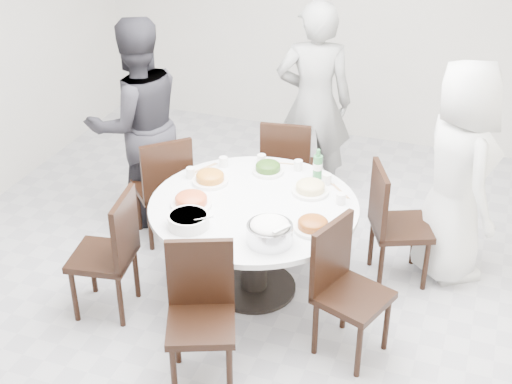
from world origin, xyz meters
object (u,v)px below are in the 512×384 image
(chair_n, at_px, (288,166))
(soup_bowl, at_px, (188,221))
(beverage_bottle, at_px, (318,164))
(rice_bowl, at_px, (270,234))
(dining_table, at_px, (254,248))
(diner_right, at_px, (458,173))
(diner_left, at_px, (138,124))
(chair_sw, at_px, (102,254))
(chair_nw, at_px, (162,186))
(chair_s, at_px, (201,322))
(diner_middle, at_px, (314,104))
(chair_ne, at_px, (401,225))
(chair_se, at_px, (354,294))

(chair_n, relative_size, soup_bowl, 3.36)
(beverage_bottle, bearing_deg, rice_bowl, -93.82)
(dining_table, bearing_deg, rice_bowl, -58.31)
(diner_right, bearing_deg, diner_left, 61.38)
(dining_table, bearing_deg, diner_left, 152.00)
(chair_sw, xyz_separation_m, beverage_bottle, (1.25, 1.09, 0.40))
(chair_n, xyz_separation_m, diner_left, (-1.17, -0.47, 0.42))
(chair_nw, relative_size, diner_left, 0.53)
(chair_s, xyz_separation_m, diner_right, (1.31, 1.76, 0.39))
(beverage_bottle, bearing_deg, soup_bowl, -124.29)
(diner_left, bearing_deg, diner_middle, 167.17)
(rice_bowl, bearing_deg, chair_ne, 52.36)
(chair_ne, xyz_separation_m, chair_n, (-1.08, 0.63, 0.00))
(chair_nw, distance_m, diner_right, 2.35)
(chair_ne, bearing_deg, diner_middle, 20.63)
(diner_left, bearing_deg, chair_s, 80.53)
(dining_table, relative_size, chair_sw, 1.58)
(chair_n, xyz_separation_m, soup_bowl, (-0.22, -1.57, 0.32))
(rice_bowl, relative_size, soup_bowl, 1.07)
(dining_table, bearing_deg, chair_nw, 154.61)
(diner_right, xyz_separation_m, soup_bowl, (-1.64, -1.17, -0.07))
(diner_middle, distance_m, beverage_bottle, 1.06)
(dining_table, height_order, chair_ne, chair_ne)
(chair_nw, bearing_deg, chair_n, 173.71)
(chair_ne, xyz_separation_m, diner_left, (-2.26, 0.16, 0.42))
(dining_table, xyz_separation_m, chair_se, (0.84, -0.43, 0.10))
(chair_n, relative_size, chair_nw, 1.00)
(soup_bowl, xyz_separation_m, beverage_bottle, (0.64, 0.94, 0.08))
(chair_sw, relative_size, soup_bowl, 3.36)
(chair_s, height_order, beverage_bottle, beverage_bottle)
(diner_left, height_order, beverage_bottle, diner_left)
(chair_nw, bearing_deg, soup_bowl, 82.30)
(rice_bowl, height_order, beverage_bottle, beverage_bottle)
(dining_table, xyz_separation_m, diner_middle, (0.01, 1.53, 0.54))
(diner_middle, height_order, rice_bowl, diner_middle)
(chair_ne, relative_size, diner_middle, 0.52)
(diner_left, bearing_deg, rice_bowl, 97.53)
(chair_nw, height_order, beverage_bottle, beverage_bottle)
(chair_sw, bearing_deg, beverage_bottle, 121.78)
(chair_sw, height_order, rice_bowl, chair_sw)
(chair_n, bearing_deg, chair_sw, 55.54)
(chair_n, distance_m, chair_s, 2.16)
(soup_bowl, bearing_deg, chair_nw, 126.53)
(dining_table, xyz_separation_m, chair_ne, (0.99, 0.52, 0.10))
(diner_right, relative_size, diner_middle, 0.94)
(chair_ne, height_order, beverage_bottle, beverage_bottle)
(soup_bowl, bearing_deg, rice_bowl, -0.22)
(chair_n, height_order, chair_nw, same)
(diner_left, bearing_deg, chair_ne, 129.31)
(chair_ne, height_order, diner_middle, diner_middle)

